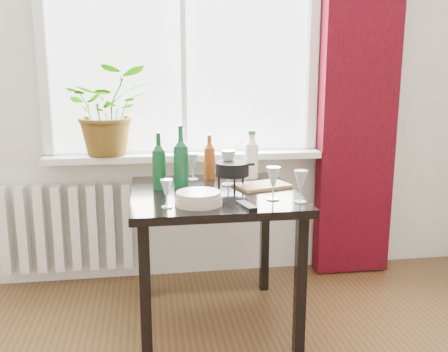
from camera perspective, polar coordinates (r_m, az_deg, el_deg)
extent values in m
cube|color=white|center=(3.18, -4.80, 16.39)|extent=(1.72, 0.08, 1.62)
cube|color=silver|center=(3.15, -4.46, 2.29)|extent=(1.72, 0.20, 0.04)
cube|color=#36040C|center=(3.35, 15.25, 10.60)|extent=(0.50, 0.12, 2.56)
cube|color=white|center=(3.32, -17.47, -5.67)|extent=(0.80, 0.10, 0.55)
cube|color=black|center=(2.60, -1.17, -2.18)|extent=(0.85, 0.85, 0.04)
cube|color=black|center=(2.36, -8.97, -13.45)|extent=(0.05, 0.05, 0.70)
cube|color=black|center=(3.03, -8.99, -7.51)|extent=(0.05, 0.05, 0.70)
cube|color=black|center=(2.46, 8.71, -12.32)|extent=(0.05, 0.05, 0.70)
cube|color=black|center=(3.11, 4.66, -6.87)|extent=(0.05, 0.05, 0.70)
imported|color=#2A6D1D|center=(3.11, -13.05, 7.31)|extent=(0.55, 0.50, 0.54)
cylinder|color=beige|center=(2.34, -2.95, -2.56)|extent=(0.30, 0.30, 0.06)
cube|color=black|center=(2.30, 2.58, -3.39)|extent=(0.08, 0.16, 0.02)
cube|color=#A77B4B|center=(2.69, 4.36, -1.09)|extent=(0.32, 0.25, 0.02)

